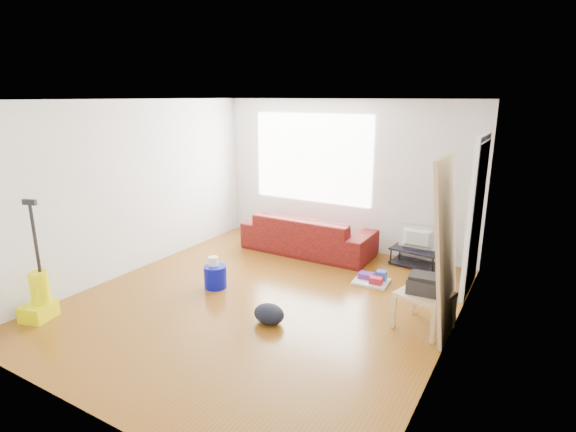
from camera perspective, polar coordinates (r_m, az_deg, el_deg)
The scene contains 13 objects.
room at distance 5.54m, azimuth -1.97°, elevation 1.55°, with size 4.51×5.01×2.51m.
sofa at distance 7.60m, azimuth 2.55°, elevation -4.54°, with size 2.18×0.85×0.64m, color #370907.
tv_stand at distance 7.21m, azimuth 15.88°, elevation -5.00°, with size 0.76×0.49×0.27m.
tv at distance 7.12m, azimuth 16.05°, elevation -2.79°, with size 0.58×0.08×0.33m, color black.
side_table at distance 5.31m, azimuth 16.98°, elevation -9.92°, with size 0.64×0.64×0.43m.
printer at distance 5.25m, azimuth 17.12°, elevation -8.25°, with size 0.41×0.33×0.20m.
bucket at distance 6.32m, azimuth -9.15°, elevation -8.90°, with size 0.31×0.31×0.31m, color #060CA0.
toilet_paper at distance 6.27m, azimuth -9.41°, elevation -6.99°, with size 0.13×0.13×0.12m, color white.
cleaning_tray at distance 6.46m, azimuth 10.67°, elevation -7.93°, with size 0.50×0.41×0.17m.
backpack at distance 5.35m, azimuth -2.41°, elevation -13.35°, with size 0.39×0.31×0.22m, color black.
sneakers at distance 6.20m, azimuth 17.73°, elevation -9.41°, with size 0.46×0.23×0.10m.
vacuum at distance 6.08m, azimuth -29.07°, elevation -8.99°, with size 0.38×0.41×1.43m.
door_panel at distance 5.41m, azimuth 18.50°, elevation -13.84°, with size 0.04×0.78×1.96m, color tan.
Camera 1 is at (2.95, -4.40, 2.54)m, focal length 28.00 mm.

